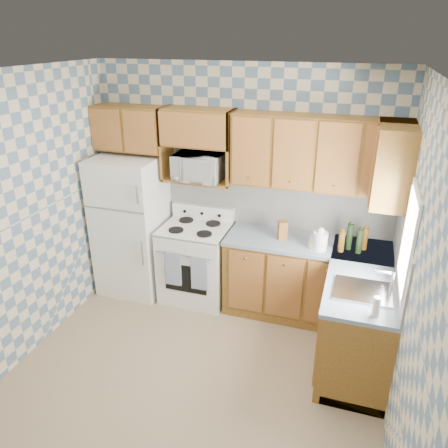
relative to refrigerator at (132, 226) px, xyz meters
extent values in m
plane|color=#8E795A|center=(1.27, -1.25, -0.84)|extent=(3.40, 3.40, 0.00)
cube|color=slate|center=(1.27, 0.35, 0.51)|extent=(3.40, 0.02, 2.70)
cube|color=slate|center=(2.97, -1.25, 0.51)|extent=(0.02, 3.20, 2.70)
cube|color=white|center=(1.68, 0.34, 0.36)|extent=(2.60, 0.02, 0.56)
cube|color=white|center=(2.96, -0.45, 0.36)|extent=(0.02, 1.60, 0.56)
cube|color=white|center=(0.00, 0.00, 0.00)|extent=(0.75, 0.70, 1.68)
cube|color=white|center=(0.80, 0.03, -0.39)|extent=(0.76, 0.65, 0.90)
cube|color=silver|center=(0.80, 0.03, 0.07)|extent=(0.76, 0.65, 0.02)
cube|color=white|center=(0.80, 0.30, 0.16)|extent=(0.76, 0.08, 0.17)
cube|color=navy|center=(0.67, -0.32, -0.31)|extent=(0.19, 0.02, 0.40)
cube|color=navy|center=(0.98, -0.32, -0.31)|extent=(0.19, 0.02, 0.40)
cube|color=brown|center=(2.10, 0.05, -0.40)|extent=(1.75, 0.60, 0.88)
cube|color=brown|center=(2.67, -0.45, -0.40)|extent=(0.60, 1.60, 0.88)
cube|color=slate|center=(2.10, 0.05, 0.06)|extent=(1.77, 0.63, 0.04)
cube|color=slate|center=(2.67, -0.45, 0.06)|extent=(0.63, 1.60, 0.04)
cube|color=brown|center=(2.10, 0.19, 1.01)|extent=(1.75, 0.33, 0.74)
cube|color=brown|center=(-0.02, 0.19, 1.13)|extent=(0.82, 0.33, 0.50)
cube|color=brown|center=(2.81, 0.00, 1.01)|extent=(0.33, 0.70, 0.74)
cube|color=brown|center=(0.80, 0.19, 0.60)|extent=(0.80, 0.33, 0.03)
imported|color=white|center=(0.81, 0.15, 0.76)|extent=(0.53, 0.36, 0.29)
cube|color=#B7B7BC|center=(2.67, -0.80, 0.09)|extent=(0.48, 0.40, 0.03)
cube|color=silver|center=(2.96, -0.80, 0.61)|extent=(0.02, 0.66, 0.86)
cylinder|color=black|center=(2.51, 0.00, 0.22)|extent=(0.06, 0.06, 0.28)
cylinder|color=black|center=(2.61, -0.06, 0.21)|extent=(0.06, 0.06, 0.26)
cylinder|color=#5C3910|center=(2.66, 0.04, 0.20)|extent=(0.06, 0.06, 0.24)
cylinder|color=#5C3910|center=(2.44, -0.08, 0.19)|extent=(0.06, 0.06, 0.22)
cube|color=brown|center=(1.81, 0.03, 0.18)|extent=(0.12, 0.12, 0.20)
cylinder|color=white|center=(2.23, -0.10, 0.18)|extent=(0.15, 0.15, 0.19)
cylinder|color=beige|center=(2.78, -1.13, 0.17)|extent=(0.06, 0.06, 0.17)
camera|label=1|loc=(2.52, -4.21, 2.13)|focal=35.00mm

